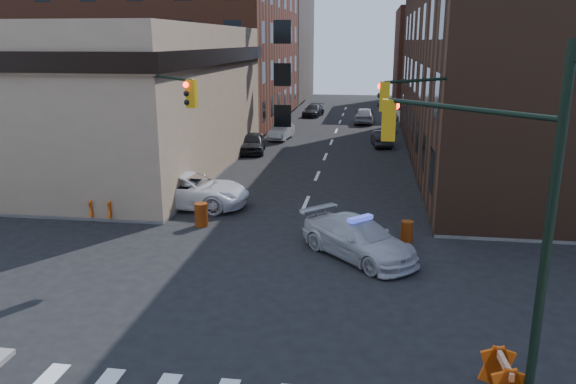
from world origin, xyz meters
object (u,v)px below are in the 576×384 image
(pedestrian_a, at_px, (101,186))
(parked_car_wnear, at_px, (253,143))
(barricade_nw_a, at_px, (103,208))
(police_car, at_px, (358,238))
(pickup, at_px, (188,190))
(parked_car_wfar, at_px, (281,131))
(barricade_se_a, at_px, (503,377))
(pedestrian_b, at_px, (111,184))
(parked_car_enear, at_px, (382,138))
(barrel_road, at_px, (407,232))
(barrel_bank, at_px, (201,215))

(pedestrian_a, bearing_deg, parked_car_wnear, 89.54)
(pedestrian_a, relative_size, barricade_nw_a, 1.43)
(police_car, relative_size, pickup, 0.84)
(parked_car_wfar, bearing_deg, barricade_se_a, -66.71)
(barricade_se_a, bearing_deg, pedestrian_b, 44.87)
(parked_car_enear, bearing_deg, barricade_nw_a, 51.69)
(parked_car_wfar, height_order, parked_car_enear, parked_car_wfar)
(police_car, height_order, parked_car_enear, police_car)
(pedestrian_b, bearing_deg, barricade_se_a, -64.44)
(pickup, height_order, parked_car_wnear, pickup)
(parked_car_wfar, relative_size, pedestrian_b, 2.36)
(pickup, distance_m, pedestrian_b, 4.10)
(barrel_road, bearing_deg, parked_car_wfar, 110.84)
(police_car, height_order, barrel_road, police_car)
(parked_car_wfar, distance_m, pedestrian_a, 21.68)
(parked_car_wfar, relative_size, barrel_bank, 3.79)
(pedestrian_b, bearing_deg, barrel_bank, -50.97)
(parked_car_wnear, bearing_deg, pickup, -99.01)
(parked_car_wnear, height_order, parked_car_wfar, parked_car_wnear)
(barricade_nw_a, bearing_deg, barrel_bank, 0.48)
(barrel_road, bearing_deg, police_car, -134.87)
(parked_car_wfar, bearing_deg, police_car, -68.49)
(parked_car_wnear, bearing_deg, parked_car_wfar, 71.11)
(barricade_se_a, bearing_deg, pedestrian_a, 46.59)
(barricade_se_a, bearing_deg, parked_car_wnear, 18.75)
(pickup, bearing_deg, parked_car_enear, -24.92)
(parked_car_enear, relative_size, barricade_se_a, 3.08)
(pedestrian_b, relative_size, barrel_road, 1.88)
(parked_car_wnear, xyz_separation_m, parked_car_enear, (9.54, 4.07, -0.10))
(pickup, relative_size, barrel_bank, 5.85)
(parked_car_wfar, height_order, pedestrian_a, pedestrian_a)
(barrel_bank, bearing_deg, parked_car_wfar, 90.23)
(parked_car_wnear, xyz_separation_m, pedestrian_a, (-4.67, -14.86, 0.29))
(barrel_bank, bearing_deg, barricade_nw_a, 178.79)
(parked_car_wnear, relative_size, barricade_nw_a, 3.54)
(parked_car_enear, bearing_deg, pedestrian_a, 46.32)
(parked_car_wnear, distance_m, parked_car_enear, 10.37)
(parked_car_wnear, xyz_separation_m, barricade_nw_a, (-3.46, -17.13, -0.13))
(parked_car_wnear, xyz_separation_m, pedestrian_b, (-4.39, -14.25, 0.26))
(parked_car_enear, bearing_deg, pickup, 55.05)
(pickup, bearing_deg, barrel_bank, -148.44)
(pedestrian_b, xyz_separation_m, barricade_se_a, (16.29, -14.28, -0.38))
(parked_car_enear, distance_m, barrel_road, 22.08)
(parked_car_wfar, relative_size, barricade_nw_a, 3.28)
(pedestrian_a, distance_m, barrel_road, 15.32)
(parked_car_enear, relative_size, pedestrian_a, 2.20)
(barricade_se_a, bearing_deg, parked_car_enear, 0.25)
(pedestrian_b, xyz_separation_m, barrel_road, (14.71, -3.74, -0.55))
(pedestrian_a, height_order, barrel_road, pedestrian_a)
(pickup, xyz_separation_m, barrel_bank, (1.57, -2.91, -0.33))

